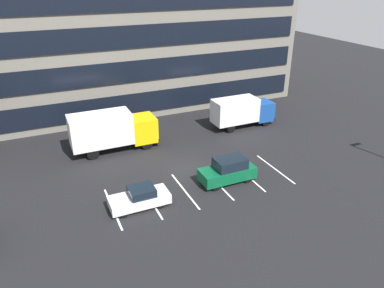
% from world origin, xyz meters
% --- Properties ---
extents(ground_plane, '(120.00, 120.00, 0.00)m').
position_xyz_m(ground_plane, '(0.00, 0.00, 0.00)').
color(ground_plane, black).
extents(office_building, '(41.05, 11.21, 14.40)m').
position_xyz_m(office_building, '(0.00, 17.95, 7.20)').
color(office_building, slate).
rests_on(office_building, ground_plane).
extents(lot_markings, '(14.14, 5.40, 0.01)m').
position_xyz_m(lot_markings, '(-0.00, -3.41, 0.00)').
color(lot_markings, silver).
rests_on(lot_markings, ground_plane).
extents(box_truck_yellow, '(8.02, 2.65, 3.72)m').
position_xyz_m(box_truck_yellow, '(-4.70, 5.89, 2.09)').
color(box_truck_yellow, yellow).
rests_on(box_truck_yellow, ground_plane).
extents(box_truck_blue, '(6.95, 2.30, 3.22)m').
position_xyz_m(box_truck_blue, '(9.27, 5.90, 1.81)').
color(box_truck_blue, '#194799').
rests_on(box_truck_blue, ground_plane).
extents(suv_forest, '(4.47, 1.89, 2.02)m').
position_xyz_m(suv_forest, '(2.31, -3.50, 0.98)').
color(suv_forest, '#0C5933').
rests_on(suv_forest, ground_plane).
extents(sedan_white, '(4.28, 1.79, 1.53)m').
position_xyz_m(sedan_white, '(-5.12, -3.98, 0.72)').
color(sedan_white, white).
rests_on(sedan_white, ground_plane).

